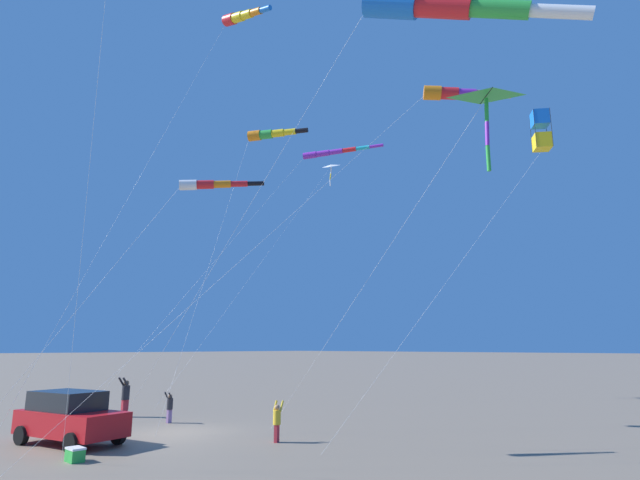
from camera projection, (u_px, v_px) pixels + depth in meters
ground_plane at (174, 433)px, 20.84m from camera, size 600.00×600.00×0.00m
parked_car at (70, 417)px, 18.59m from camera, size 4.61×2.83×1.85m
cooler_box at (75, 454)px, 15.67m from camera, size 0.62×0.42×0.42m
person_adult_flyer at (125, 395)px, 25.79m from camera, size 0.51×0.63×1.96m
person_child_green_jacket at (277, 420)px, 18.96m from camera, size 0.46×0.52×1.47m
person_child_grey_jacket at (170, 406)px, 23.73m from camera, size 0.39×0.47×1.41m
person_bystander_far at (94, 407)px, 23.92m from camera, size 0.37×0.42×1.22m
kite_windsock_orange_high_right at (454, 94)px, 20.26m from camera, size 9.31×13.87×13.71m
kite_windsock_green_low_center at (241, 17)px, 28.66m from camera, size 4.34×9.57×22.26m
kite_windsock_teal_far_right at (210, 185)px, 19.51m from camera, size 5.33×7.97×9.78m
kite_box_long_streamer_right at (541, 131)px, 22.73m from camera, size 5.18×9.83×13.80m
kite_delta_rainbow_low_near at (330, 167)px, 39.88m from camera, size 2.75×13.22×17.59m
kite_windsock_checkered_midright at (439, 7)px, 15.65m from camera, size 19.06×3.90×14.74m
kite_delta_long_streamer_left at (486, 96)px, 15.59m from camera, size 12.36×2.42×11.27m
kite_windsock_yellow_midlevel at (331, 153)px, 30.94m from camera, size 8.16×13.20×15.21m
kite_windsock_magenta_far_left at (270, 134)px, 26.48m from camera, size 3.00×6.42×14.54m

